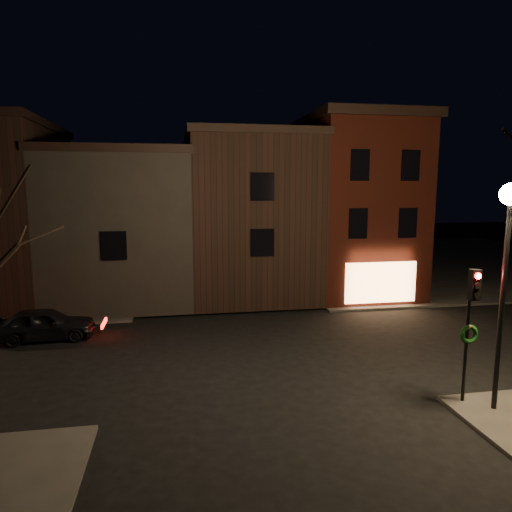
# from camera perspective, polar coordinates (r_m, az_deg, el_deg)

# --- Properties ---
(ground) EXTENTS (120.00, 120.00, 0.00)m
(ground) POSITION_cam_1_polar(r_m,az_deg,el_deg) (18.47, -0.69, -11.97)
(ground) COLOR black
(ground) RESTS_ON ground
(sidewalk_far_right) EXTENTS (30.00, 30.00, 0.12)m
(sidewalk_far_right) POSITION_cam_1_polar(r_m,az_deg,el_deg) (43.98, 21.37, -0.43)
(sidewalk_far_right) COLOR #2D2B28
(sidewalk_far_right) RESTS_ON ground
(corner_building) EXTENTS (6.50, 8.50, 10.50)m
(corner_building) POSITION_cam_1_polar(r_m,az_deg,el_deg) (28.68, 12.20, 6.21)
(corner_building) COLOR #3E110B
(corner_building) RESTS_ON ground
(row_building_a) EXTENTS (7.30, 10.30, 9.40)m
(row_building_a) POSITION_cam_1_polar(r_m,az_deg,el_deg) (27.96, -1.14, 5.18)
(row_building_a) COLOR black
(row_building_a) RESTS_ON ground
(row_building_b) EXTENTS (7.80, 10.30, 8.40)m
(row_building_b) POSITION_cam_1_polar(r_m,az_deg,el_deg) (27.82, -16.09, 3.80)
(row_building_b) COLOR black
(row_building_b) RESTS_ON ground
(street_lamp_near) EXTENTS (0.60, 0.60, 6.48)m
(street_lamp_near) POSITION_cam_1_polar(r_m,az_deg,el_deg) (14.31, 28.95, 2.28)
(street_lamp_near) COLOR black
(street_lamp_near) RESTS_ON sidewalk_near_right
(traffic_signal) EXTENTS (0.58, 0.38, 4.05)m
(traffic_signal) POSITION_cam_1_polar(r_m,az_deg,el_deg) (14.74, 25.25, -6.69)
(traffic_signal) COLOR black
(traffic_signal) RESTS_ON sidewalk_near_right
(parked_car_a) EXTENTS (4.19, 1.93, 1.39)m
(parked_car_a) POSITION_cam_1_polar(r_m,az_deg,el_deg) (21.70, -24.90, -7.71)
(parked_car_a) COLOR black
(parked_car_a) RESTS_ON ground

